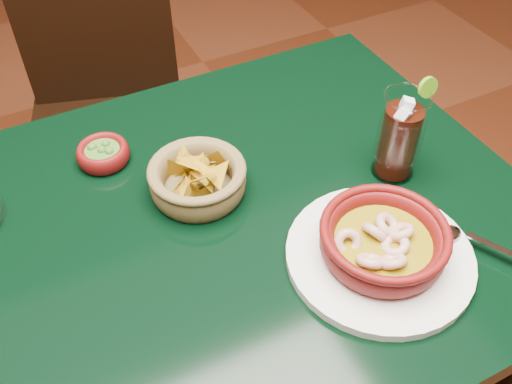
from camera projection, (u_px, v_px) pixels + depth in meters
name	position (u px, v px, depth m)	size (l,w,h in m)	color
dining_table	(177.00, 277.00, 0.96)	(1.20, 0.80, 0.75)	black
dining_chair	(108.00, 111.00, 1.53)	(0.52, 0.52, 0.91)	black
shrimp_plate	(382.00, 245.00, 0.84)	(0.34, 0.28, 0.07)	silver
chip_basket	(198.00, 179.00, 0.94)	(0.20, 0.20, 0.12)	brown
guacamole_ramekin	(103.00, 154.00, 1.01)	(0.11, 0.11, 0.04)	#540A0A
cola_drink	(400.00, 136.00, 0.94)	(0.16, 0.16, 0.18)	white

